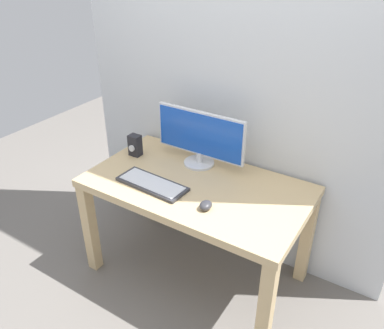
{
  "coord_description": "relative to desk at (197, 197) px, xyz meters",
  "views": [
    {
      "loc": [
        1.03,
        -1.68,
        1.98
      ],
      "look_at": [
        -0.03,
        0.0,
        0.84
      ],
      "focal_mm": 36.63,
      "sensor_mm": 36.0,
      "label": 1
    }
  ],
  "objects": [
    {
      "name": "mouse",
      "position": [
        0.17,
        -0.19,
        0.12
      ],
      "size": [
        0.07,
        0.09,
        0.04
      ],
      "primitive_type": "ellipsoid",
      "rotation": [
        0.0,
        0.0,
        0.09
      ],
      "color": "#333338",
      "rests_on": "desk"
    },
    {
      "name": "wall_back",
      "position": [
        0.0,
        0.41,
        0.88
      ],
      "size": [
        2.22,
        0.04,
        3.0
      ],
      "primitive_type": "cube",
      "color": "silver",
      "rests_on": "ground_plane"
    },
    {
      "name": "keyboard_primary",
      "position": [
        -0.21,
        -0.16,
        0.11
      ],
      "size": [
        0.44,
        0.19,
        0.02
      ],
      "color": "#333338",
      "rests_on": "desk"
    },
    {
      "name": "monitor",
      "position": [
        -0.11,
        0.22,
        0.29
      ],
      "size": [
        0.61,
        0.2,
        0.36
      ],
      "color": "silver",
      "rests_on": "desk"
    },
    {
      "name": "desk",
      "position": [
        0.0,
        0.0,
        0.0
      ],
      "size": [
        1.33,
        0.75,
        0.72
      ],
      "color": "tan",
      "rests_on": "ground_plane"
    },
    {
      "name": "ground_plane",
      "position": [
        0.0,
        0.0,
        -0.62
      ],
      "size": [
        6.0,
        6.0,
        0.0
      ],
      "primitive_type": "plane",
      "color": "slate"
    },
    {
      "name": "audio_controller",
      "position": [
        -0.54,
        0.08,
        0.18
      ],
      "size": [
        0.08,
        0.07,
        0.15
      ],
      "color": "#232328",
      "rests_on": "desk"
    }
  ]
}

